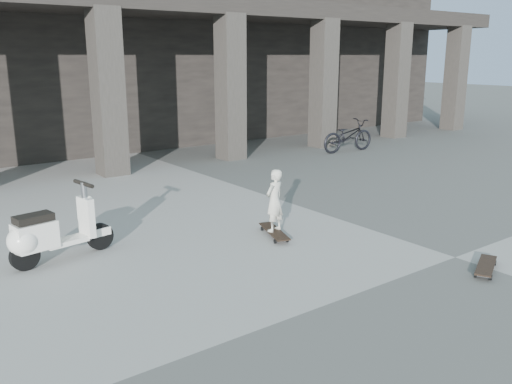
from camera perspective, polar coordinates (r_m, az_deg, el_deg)
ground at (r=8.55m, az=20.23°, el=-6.47°), size 90.00×90.00×0.00m
colonnade at (r=19.27m, az=-16.46°, el=14.06°), size 28.00×8.82×6.00m
longboard at (r=8.91m, az=1.93°, el=-4.21°), size 0.54×0.99×0.10m
skateboard_spare at (r=8.15m, az=23.04°, el=-7.18°), size 0.85×0.54×0.10m
child at (r=8.76m, az=1.96°, el=-0.90°), size 0.43×0.34×1.03m
scooter at (r=8.20m, az=-21.36°, el=-4.24°), size 1.57×0.62×1.10m
bicycle at (r=16.93m, az=9.65°, el=5.85°), size 1.92×0.80×0.99m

